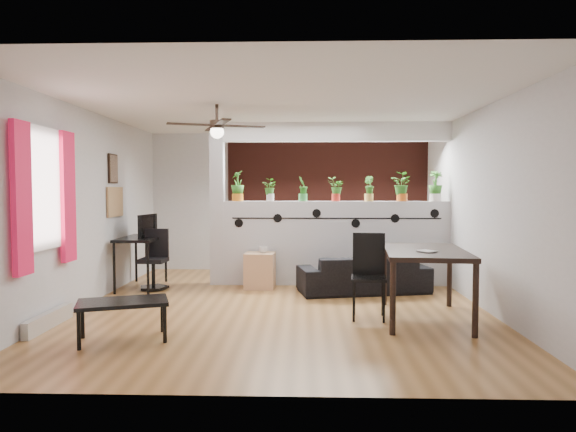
{
  "coord_description": "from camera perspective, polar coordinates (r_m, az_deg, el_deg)",
  "views": [
    {
      "loc": [
        0.3,
        -6.73,
        1.54
      ],
      "look_at": [
        0.06,
        0.6,
        1.16
      ],
      "focal_mm": 32.0,
      "sensor_mm": 36.0,
      "label": 1
    }
  ],
  "objects": [
    {
      "name": "book",
      "position": [
        5.96,
        14.67,
        -3.86
      ],
      "size": [
        0.23,
        0.25,
        0.02
      ],
      "primitive_type": "imported",
      "rotation": [
        0.0,
        0.0,
        0.52
      ],
      "color": "gray",
      "rests_on": "dining_table"
    },
    {
      "name": "corkboard",
      "position": [
        8.2,
        -18.66,
        1.5
      ],
      "size": [
        0.03,
        0.6,
        0.45
      ],
      "primitive_type": "cube",
      "color": "#A1784D",
      "rests_on": "room_shell"
    },
    {
      "name": "folding_chair",
      "position": [
        6.28,
        8.96,
        -5.69
      ],
      "size": [
        0.45,
        0.45,
        1.01
      ],
      "color": "black",
      "rests_on": "ground"
    },
    {
      "name": "framed_art",
      "position": [
        8.16,
        -18.86,
        5.0
      ],
      "size": [
        0.03,
        0.34,
        0.44
      ],
      "color": "#8C7259",
      "rests_on": "room_shell"
    },
    {
      "name": "potted_plant_5",
      "position": [
        8.38,
        12.57,
        3.3
      ],
      "size": [
        0.31,
        0.31,
        0.47
      ],
      "color": "orange",
      "rests_on": "partition_wall"
    },
    {
      "name": "room_shell",
      "position": [
        6.74,
        -0.68,
        0.95
      ],
      "size": [
        6.3,
        7.1,
        2.9
      ],
      "color": "olive",
      "rests_on": "ground"
    },
    {
      "name": "potted_plant_3",
      "position": [
        8.25,
        5.34,
        3.09
      ],
      "size": [
        0.22,
        0.19,
        0.39
      ],
      "color": "red",
      "rests_on": "partition_wall"
    },
    {
      "name": "potted_plant_0",
      "position": [
        8.3,
        -5.62,
        3.44
      ],
      "size": [
        0.22,
        0.27,
        0.49
      ],
      "color": "orange",
      "rests_on": "partition_wall"
    },
    {
      "name": "potted_plant_6",
      "position": [
        8.49,
        16.07,
        3.31
      ],
      "size": [
        0.26,
        0.21,
        0.48
      ],
      "color": "white",
      "rests_on": "partition_wall"
    },
    {
      "name": "baseboard_heater",
      "position": [
        6.38,
        -25.04,
        -10.43
      ],
      "size": [
        0.08,
        1.0,
        0.18
      ],
      "primitive_type": "cube",
      "color": "beige",
      "rests_on": "ground"
    },
    {
      "name": "brick_panel",
      "position": [
        9.72,
        4.81,
        1.56
      ],
      "size": [
        3.9,
        0.05,
        2.6
      ],
      "primitive_type": "cube",
      "color": "#9D3C2D",
      "rests_on": "ground"
    },
    {
      "name": "potted_plant_2",
      "position": [
        8.23,
        1.68,
        3.14
      ],
      "size": [
        0.22,
        0.24,
        0.4
      ],
      "color": "green",
      "rests_on": "partition_wall"
    },
    {
      "name": "partition_wall",
      "position": [
        8.29,
        5.31,
        -3.01
      ],
      "size": [
        3.6,
        0.18,
        1.35
      ],
      "primitive_type": "cube",
      "color": "#BCBCC1",
      "rests_on": "ground"
    },
    {
      "name": "potted_plant_4",
      "position": [
        8.3,
        8.98,
        3.13
      ],
      "size": [
        0.24,
        0.26,
        0.41
      ],
      "color": "gold",
      "rests_on": "partition_wall"
    },
    {
      "name": "ceiling_header",
      "position": [
        8.3,
        5.37,
        9.27
      ],
      "size": [
        3.6,
        0.18,
        0.3
      ],
      "primitive_type": "cube",
      "color": "silver",
      "rests_on": "room_shell"
    },
    {
      "name": "office_chair",
      "position": [
        8.19,
        -14.62,
        -5.11
      ],
      "size": [
        0.47,
        0.47,
        0.91
      ],
      "color": "black",
      "rests_on": "ground"
    },
    {
      "name": "window_assembly",
      "position": [
        6.22,
        -25.46,
        2.41
      ],
      "size": [
        0.09,
        1.3,
        1.55
      ],
      "color": "white",
      "rests_on": "room_shell"
    },
    {
      "name": "dining_table",
      "position": [
        6.28,
        14.94,
        -4.42
      ],
      "size": [
        1.06,
        1.6,
        0.83
      ],
      "color": "black",
      "rests_on": "ground"
    },
    {
      "name": "pier_column",
      "position": [
        8.36,
        -7.86,
        1.31
      ],
      "size": [
        0.22,
        0.2,
        2.6
      ],
      "primitive_type": "cube",
      "color": "#BCBCC1",
      "rests_on": "ground"
    },
    {
      "name": "vine_decal",
      "position": [
        8.17,
        5.37,
        -0.25
      ],
      "size": [
        3.31,
        0.01,
        0.3
      ],
      "color": "black",
      "rests_on": "partition_wall"
    },
    {
      "name": "cube_shelf",
      "position": [
        8.02,
        -3.14,
        -6.07
      ],
      "size": [
        0.47,
        0.43,
        0.55
      ],
      "primitive_type": "cube",
      "rotation": [
        0.0,
        0.0,
        -0.05
      ],
      "color": "tan",
      "rests_on": "ground"
    },
    {
      "name": "potted_plant_1",
      "position": [
        8.25,
        -1.99,
        3.02
      ],
      "size": [
        0.22,
        0.2,
        0.37
      ],
      "color": "silver",
      "rests_on": "partition_wall"
    },
    {
      "name": "computer_desk",
      "position": [
        8.33,
        -15.99,
        -2.77
      ],
      "size": [
        0.59,
        1.11,
        0.8
      ],
      "color": "black",
      "rests_on": "ground"
    },
    {
      "name": "monitor",
      "position": [
        8.46,
        -15.69,
        -1.51
      ],
      "size": [
        0.34,
        0.11,
        0.19
      ],
      "primitive_type": "imported",
      "rotation": [
        0.0,
        0.0,
        1.4
      ],
      "color": "black",
      "rests_on": "computer_desk"
    },
    {
      "name": "cup",
      "position": [
        7.97,
        -2.79,
        -3.74
      ],
      "size": [
        0.15,
        0.15,
        0.1
      ],
      "primitive_type": "imported",
      "rotation": [
        0.0,
        0.0,
        0.12
      ],
      "color": "gray",
      "rests_on": "cube_shelf"
    },
    {
      "name": "sofa",
      "position": [
        7.8,
        8.36,
        -6.45
      ],
      "size": [
        1.92,
        1.06,
        0.53
      ],
      "primitive_type": "imported",
      "rotation": [
        0.0,
        0.0,
        3.34
      ],
      "color": "black",
      "rests_on": "ground"
    },
    {
      "name": "coffee_table",
      "position": [
        5.55,
        -17.88,
        -9.37
      ],
      "size": [
        0.99,
        0.75,
        0.41
      ],
      "color": "black",
      "rests_on": "ground"
    },
    {
      "name": "ceiling_fan",
      "position": [
        6.57,
        -7.89,
        9.73
      ],
      "size": [
        1.19,
        1.19,
        0.43
      ],
      "color": "black",
      "rests_on": "room_shell"
    }
  ]
}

